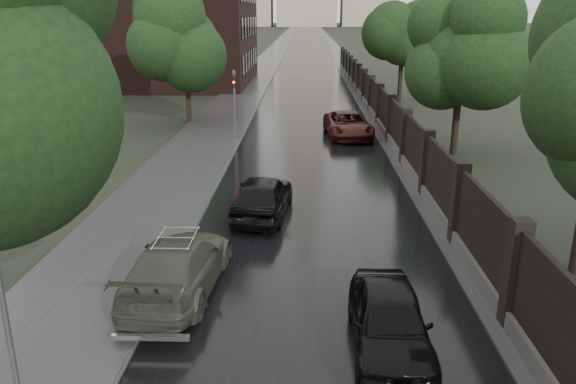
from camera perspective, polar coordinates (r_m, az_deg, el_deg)
The scene contains 13 objects.
road at distance 196.99m, azimuth 1.91°, elevation 15.75°, with size 8.00×420.00×0.02m, color black.
sidewalk_left at distance 197.07m, azimuth 0.10°, elevation 15.78°, with size 4.00×420.00×0.16m, color #2D2D2D.
verge_right at distance 197.08m, azimuth 3.57°, elevation 15.73°, with size 3.00×420.00×0.08m, color #2D2D2D.
fence_right at distance 39.66m, azimuth 8.91°, elevation 8.76°, with size 0.45×75.72×2.70m.
tree_left_far at distance 37.71m, azimuth -10.40°, elevation 14.71°, with size 4.25×4.25×7.39m.
tree_right_b at distance 29.97m, azimuth 17.25°, elevation 12.92°, with size 4.08×4.08×7.01m.
tree_right_c at distance 47.56m, azimuth 11.57°, elevation 14.88°, with size 4.08×4.08×7.01m.
lamp_post at distance 10.76m, azimuth -27.18°, elevation -8.64°, with size 0.25×0.12×5.11m.
traffic_light at distance 32.46m, azimuth -5.45°, elevation 9.40°, with size 0.16×0.32×4.00m.
volga_sedan at distance 15.17m, azimuth -11.15°, elevation -7.35°, with size 2.09×5.13×1.49m, color #414537.
hatchback_left at distance 20.31m, azimuth -2.62°, elevation -0.38°, with size 1.82×4.52×1.54m, color black.
car_right_near at distance 12.71m, azimuth 10.28°, elevation -12.76°, with size 1.66×4.13×1.41m, color black.
car_right_far at distance 33.65m, azimuth 6.12°, elevation 6.81°, with size 2.46×5.33×1.48m, color #34100B.
Camera 1 is at (-0.28, -6.86, 7.11)m, focal length 35.00 mm.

